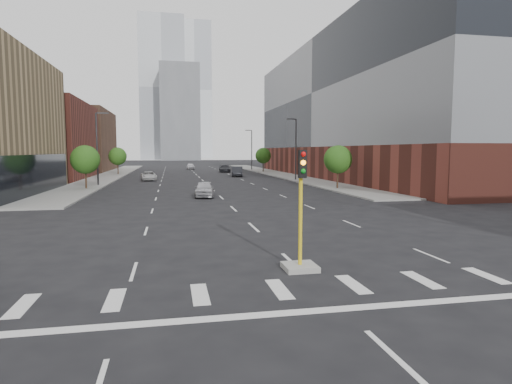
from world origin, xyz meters
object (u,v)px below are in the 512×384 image
object	(u,v)px
median_traffic_signal	(300,244)
car_distant	(191,166)
car_far_left	(149,176)
car_near_left	(204,189)
car_deep_right	(225,169)
car_mid_right	(237,171)

from	to	relation	value
median_traffic_signal	car_distant	world-z (taller)	median_traffic_signal
car_far_left	car_distant	distance (m)	36.67
car_near_left	car_far_left	xyz separation A→B (m)	(-6.34, 24.36, -0.09)
car_distant	median_traffic_signal	bearing A→B (deg)	-89.81
car_near_left	car_distant	xyz separation A→B (m)	(1.40, 60.21, 0.00)
car_deep_right	car_distant	bearing A→B (deg)	117.84
car_near_left	car_distant	distance (m)	60.23
median_traffic_signal	car_distant	distance (m)	86.09
median_traffic_signal	car_deep_right	distance (m)	72.71
car_far_left	car_deep_right	size ratio (longest dim) A/B	0.93
median_traffic_signal	car_near_left	bearing A→B (deg)	93.32
median_traffic_signal	car_far_left	distance (m)	50.85
car_mid_right	car_far_left	bearing A→B (deg)	-143.59
car_mid_right	car_deep_right	distance (m)	14.74
car_near_left	car_mid_right	size ratio (longest dim) A/B	0.86
car_deep_right	car_distant	xyz separation A→B (m)	(-6.32, 13.64, 0.01)
car_near_left	car_deep_right	xyz separation A→B (m)	(7.73, 46.57, -0.01)
car_mid_right	car_deep_right	world-z (taller)	car_mid_right
car_far_left	car_distant	bearing A→B (deg)	72.50
median_traffic_signal	car_mid_right	size ratio (longest dim) A/B	0.86
car_near_left	car_deep_right	distance (m)	47.20
median_traffic_signal	car_far_left	xyz separation A→B (m)	(-7.84, 50.24, -0.31)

